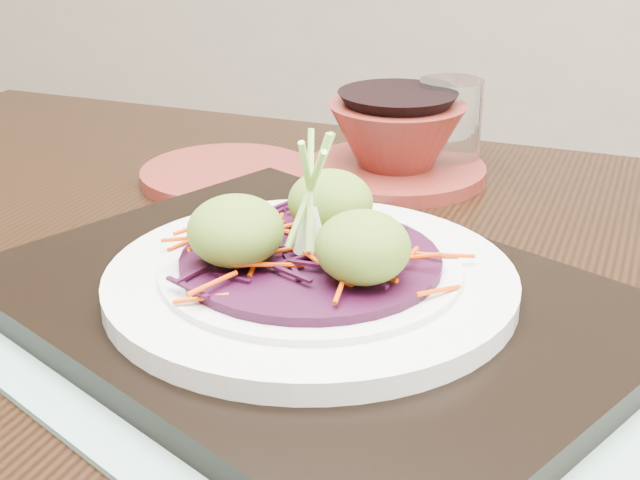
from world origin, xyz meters
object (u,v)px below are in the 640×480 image
(white_plate, at_px, (311,279))
(water_glass, at_px, (449,125))
(terracotta_side_plate, at_px, (228,175))
(terracotta_bowl_set, at_px, (396,145))
(serving_tray, at_px, (311,304))
(dining_table, at_px, (347,433))

(white_plate, distance_m, water_glass, 0.36)
(terracotta_side_plate, height_order, terracotta_bowl_set, terracotta_bowl_set)
(serving_tray, relative_size, white_plate, 1.54)
(water_glass, relative_size, terracotta_bowl_set, 0.40)
(terracotta_side_plate, height_order, water_glass, water_glass)
(dining_table, xyz_separation_m, serving_tray, (-0.02, -0.03, 0.12))
(serving_tray, height_order, white_plate, white_plate)
(water_glass, height_order, terracotta_bowl_set, water_glass)
(dining_table, relative_size, terracotta_bowl_set, 5.87)
(water_glass, bearing_deg, terracotta_bowl_set, -133.34)
(water_glass, xyz_separation_m, terracotta_bowl_set, (-0.04, -0.05, -0.01))
(dining_table, relative_size, water_glass, 14.82)
(dining_table, distance_m, water_glass, 0.36)
(serving_tray, distance_m, white_plate, 0.02)
(terracotta_side_plate, bearing_deg, dining_table, -49.38)
(terracotta_side_plate, bearing_deg, terracotta_bowl_set, 21.24)
(serving_tray, bearing_deg, water_glass, 111.68)
(white_plate, xyz_separation_m, water_glass, (0.03, 0.36, 0.01))
(white_plate, xyz_separation_m, terracotta_side_plate, (-0.17, 0.25, -0.03))
(serving_tray, height_order, water_glass, water_glass)
(dining_table, height_order, terracotta_side_plate, terracotta_side_plate)
(serving_tray, xyz_separation_m, terracotta_side_plate, (-0.17, 0.25, -0.01))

